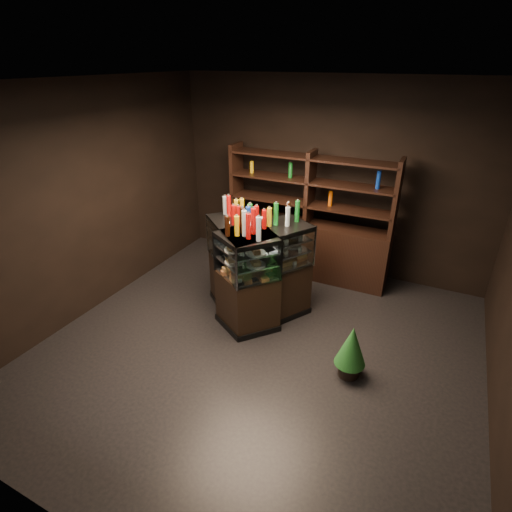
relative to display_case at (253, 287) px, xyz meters
The scene contains 7 objects.
ground 0.85m from the display_case, 58.10° to the right, with size 5.00×5.00×0.00m, color black.
room_shell 1.67m from the display_case, 58.10° to the right, with size 5.02×5.02×3.01m.
display_case is the anchor object (origin of this frame).
food_display 0.54m from the display_case, 80.78° to the right, with size 1.14×1.04×0.41m.
bottles_top 1.00m from the display_case, 99.22° to the left, with size 0.97×0.90×0.30m.
potted_conifer 1.59m from the display_case, 21.52° to the right, with size 0.34×0.34×0.73m.
back_shelving 1.46m from the display_case, 80.72° to the left, with size 2.55×0.45×2.00m.
Camera 1 is at (1.68, -3.48, 3.20)m, focal length 28.00 mm.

